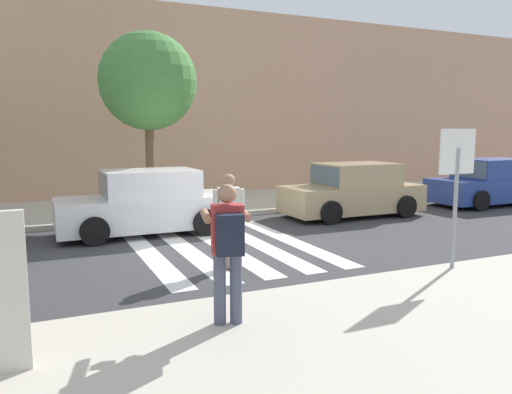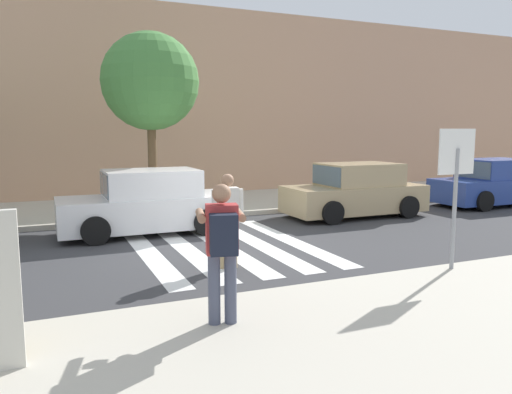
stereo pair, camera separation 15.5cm
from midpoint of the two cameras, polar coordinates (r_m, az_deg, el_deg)
The scene contains 16 objects.
ground_plane at distance 10.68m, azimuth -2.98°, elevation -5.90°, with size 120.00×120.00×0.00m, color #38383A.
sidewalk_near at distance 5.60m, azimuth 21.06°, elevation -18.57°, with size 60.00×6.00×0.14m, color beige.
sidewalk_far at distance 16.32m, azimuth -10.36°, elevation -1.04°, with size 60.00×4.80×0.14m, color beige.
building_facade_far at distance 20.48m, azimuth -13.43°, elevation 10.28°, with size 56.00×4.00×7.03m, color tan.
crosswalk_stripe_0 at distance 10.44m, azimuth -11.68°, elevation -6.35°, with size 0.44×5.20×0.01m, color silver.
crosswalk_stripe_1 at distance 10.62m, azimuth -7.43°, elevation -6.01°, with size 0.44×5.20×0.01m, color silver.
crosswalk_stripe_2 at distance 10.86m, azimuth -3.35°, elevation -5.65°, with size 0.44×5.20×0.01m, color silver.
crosswalk_stripe_3 at distance 11.15m, azimuth 0.53°, elevation -5.29°, with size 0.44×5.20×0.01m, color silver.
crosswalk_stripe_4 at distance 11.49m, azimuth 4.19°, elevation -4.92°, with size 0.44×5.20×0.01m, color silver.
stop_sign at distance 9.04m, azimuth 22.34°, elevation 3.10°, with size 0.76×0.08×2.38m.
photographer_with_backpack at distance 6.01m, azimuth -3.15°, elevation -5.15°, with size 0.70×0.92×1.72m.
pedestrian_crossing at distance 9.01m, azimuth -2.76°, elevation -2.11°, with size 0.58×0.29×1.72m.
parked_car_white at distance 12.40m, azimuth -11.95°, elevation -0.75°, with size 4.10×1.92×1.55m.
parked_car_tan at distance 14.81m, azimuth 11.60°, elevation 0.61°, with size 4.10×1.92×1.55m.
parked_car_blue at distance 18.50m, azimuth 25.69°, elevation 1.38°, with size 4.10×1.92×1.55m.
street_tree_center at distance 14.32m, azimuth -11.68°, elevation 12.74°, with size 2.67×2.67×5.03m.
Camera 2 is at (-3.54, -9.76, 2.50)m, focal length 35.00 mm.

